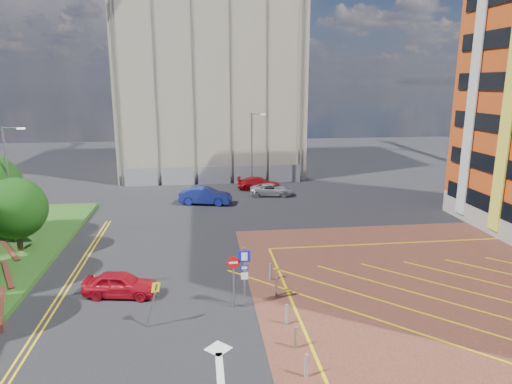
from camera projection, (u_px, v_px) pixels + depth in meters
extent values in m
plane|color=black|center=(236.00, 317.00, 22.21)|extent=(140.00, 140.00, 0.00)
cube|color=brown|center=(502.00, 300.00, 23.89)|extent=(26.00, 26.00, 0.02)
cube|color=brown|center=(1.00, 308.00, 22.69)|extent=(1.86, 4.43, 0.40)
cube|color=brown|center=(8.00, 276.00, 26.41)|extent=(2.29, 4.27, 0.40)
cube|color=brown|center=(10.00, 252.00, 30.10)|extent=(2.69, 4.06, 0.40)
cylinder|color=#3D2B1C|center=(19.00, 238.00, 29.95)|extent=(0.36, 0.36, 1.80)
sphere|color=#0E340B|center=(15.00, 208.00, 29.48)|extent=(4.00, 4.00, 4.00)
cylinder|color=#9EA0A8|center=(9.00, 185.00, 31.03)|extent=(0.16, 0.16, 8.00)
cylinder|color=#9EA0A8|center=(11.00, 128.00, 30.19)|extent=(1.20, 0.10, 0.10)
cube|color=silver|center=(21.00, 128.00, 30.27)|extent=(0.50, 0.15, 0.12)
cylinder|color=#9EA0A8|center=(252.00, 151.00, 48.76)|extent=(0.16, 0.16, 8.00)
cylinder|color=#9EA0A8|center=(257.00, 114.00, 47.92)|extent=(1.20, 0.10, 0.10)
cube|color=silver|center=(263.00, 114.00, 48.00)|extent=(0.50, 0.15, 0.12)
cylinder|color=#9EA0A8|center=(244.00, 278.00, 22.86)|extent=(0.10, 0.10, 3.20)
cube|color=#0A19B7|center=(244.00, 256.00, 22.56)|extent=(0.60, 0.04, 0.60)
cube|color=white|center=(244.00, 257.00, 22.53)|extent=(0.30, 0.02, 0.42)
cube|color=#0A19B7|center=(244.00, 268.00, 22.70)|extent=(0.40, 0.04, 0.25)
cube|color=white|center=(244.00, 268.00, 22.67)|extent=(0.28, 0.02, 0.14)
cube|color=white|center=(244.00, 276.00, 22.80)|extent=(0.35, 0.04, 0.35)
cylinder|color=#9EA0A8|center=(234.00, 283.00, 22.85)|extent=(0.08, 0.08, 2.70)
cylinder|color=red|center=(233.00, 263.00, 22.56)|extent=(0.64, 0.04, 0.64)
cube|color=white|center=(233.00, 263.00, 22.54)|extent=(0.44, 0.02, 0.10)
cylinder|color=#9EA0A8|center=(152.00, 305.00, 21.08)|extent=(0.64, 0.08, 2.15)
cube|color=yellow|center=(156.00, 287.00, 20.87)|extent=(0.42, 0.42, 0.55)
cylinder|color=black|center=(307.00, 367.00, 17.55)|extent=(0.14, 0.14, 0.90)
cylinder|color=#9EA0A8|center=(296.00, 339.00, 19.48)|extent=(0.14, 0.14, 0.90)
cylinder|color=black|center=(287.00, 316.00, 21.41)|extent=(0.14, 0.14, 0.90)
cylinder|color=#9EA0A8|center=(276.00, 288.00, 24.30)|extent=(0.14, 0.14, 0.90)
cylinder|color=black|center=(270.00, 273.00, 26.23)|extent=(0.14, 0.14, 0.90)
cube|color=#B1A991|center=(210.00, 83.00, 58.20)|extent=(21.20, 19.20, 22.00)
cube|color=#D1C912|center=(224.00, 36.00, 58.96)|extent=(0.90, 0.90, 34.00)
cube|color=gray|center=(223.00, 175.00, 51.03)|extent=(21.60, 0.06, 2.00)
imported|color=red|center=(120.00, 284.00, 24.29)|extent=(4.12, 2.22, 1.33)
imported|color=navy|center=(205.00, 196.00, 42.62)|extent=(5.07, 2.73, 1.58)
imported|color=#A70E12|center=(259.00, 183.00, 48.38)|extent=(4.82, 2.61, 1.33)
imported|color=silver|center=(271.00, 190.00, 45.85)|extent=(4.51, 2.53, 1.19)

